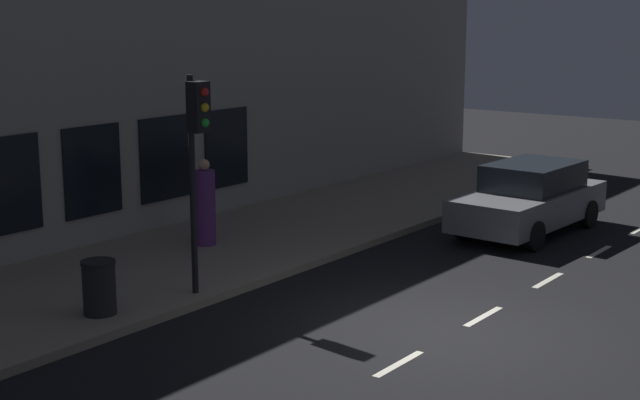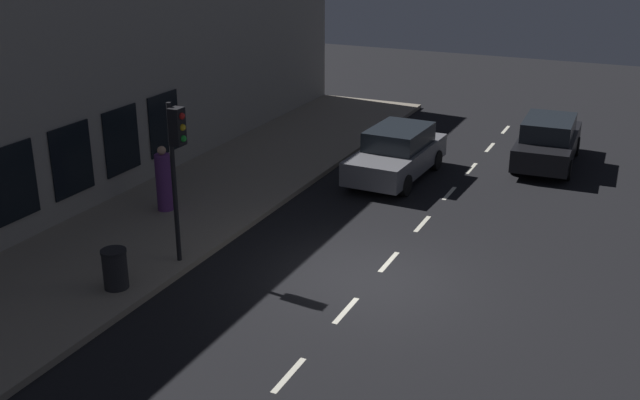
{
  "view_description": "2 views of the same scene",
  "coord_description": "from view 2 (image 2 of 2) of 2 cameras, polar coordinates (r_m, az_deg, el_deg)",
  "views": [
    {
      "loc": [
        -6.58,
        12.2,
        4.93
      ],
      "look_at": [
        2.24,
        0.49,
        1.92
      ],
      "focal_mm": 52.02,
      "sensor_mm": 36.0,
      "label": 1
    },
    {
      "loc": [
        -5.36,
        14.48,
        7.68
      ],
      "look_at": [
        1.06,
        0.58,
        1.94
      ],
      "focal_mm": 42.74,
      "sensor_mm": 36.0,
      "label": 2
    }
  ],
  "objects": [
    {
      "name": "building_facade",
      "position": [
        20.68,
        -19.31,
        7.74
      ],
      "size": [
        0.65,
        32.0,
        7.01
      ],
      "color": "gray",
      "rests_on": "ground"
    },
    {
      "name": "sidewalk",
      "position": [
        20.06,
        -12.87,
        -2.26
      ],
      "size": [
        4.5,
        32.0,
        0.15
      ],
      "color": "gray",
      "rests_on": "ground"
    },
    {
      "name": "trash_bin",
      "position": [
        16.9,
        -15.09,
        -4.99
      ],
      "size": [
        0.55,
        0.55,
        0.88
      ],
      "color": "black",
      "rests_on": "sidewalk"
    },
    {
      "name": "ground_plane",
      "position": [
        17.25,
        4.04,
        -5.94
      ],
      "size": [
        60.0,
        60.0,
        0.0
      ],
      "primitive_type": "plane",
      "color": "black"
    },
    {
      "name": "traffic_light",
      "position": [
        17.04,
        -10.7,
        3.88
      ],
      "size": [
        0.45,
        0.32,
        3.74
      ],
      "color": "black",
      "rests_on": "sidewalk"
    },
    {
      "name": "pedestrian_0",
      "position": [
        20.9,
        -11.61,
        1.4
      ],
      "size": [
        0.44,
        0.44,
        1.8
      ],
      "rotation": [
        0.0,
        0.0,
        0.02
      ],
      "color": "#5B2D70",
      "rests_on": "sidewalk"
    },
    {
      "name": "parked_car_1",
      "position": [
        25.88,
        16.68,
        4.25
      ],
      "size": [
        1.96,
        4.55,
        1.58
      ],
      "rotation": [
        0.0,
        0.0,
        3.18
      ],
      "color": "black",
      "rests_on": "ground"
    },
    {
      "name": "lane_centre_line",
      "position": [
        18.1,
        5.18,
        -4.63
      ],
      "size": [
        0.12,
        27.2,
        0.01
      ],
      "color": "beige",
      "rests_on": "ground"
    },
    {
      "name": "parked_car_0",
      "position": [
        23.64,
        5.78,
        3.51
      ],
      "size": [
        2.02,
        4.49,
        1.58
      ],
      "rotation": [
        0.0,
        0.0,
        -0.04
      ],
      "color": "slate",
      "rests_on": "ground"
    }
  ]
}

